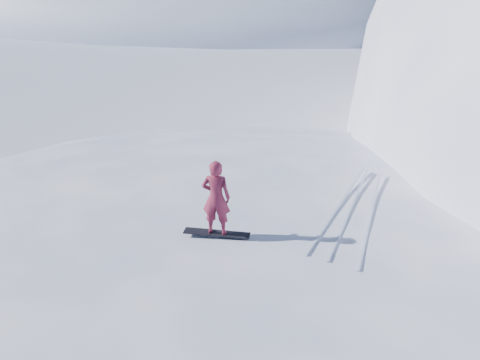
{
  "coord_description": "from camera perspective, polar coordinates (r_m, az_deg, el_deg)",
  "views": [
    {
      "loc": [
        4.67,
        -8.1,
        8.81
      ],
      "look_at": [
        -2.55,
        2.11,
        3.5
      ],
      "focal_mm": 40.0,
      "sensor_mm": 36.0,
      "label": 1
    }
  ],
  "objects": [
    {
      "name": "far_ridge_a",
      "position": [
        101.45,
        -12.92,
        17.48
      ],
      "size": [
        120.0,
        70.0,
        28.0
      ],
      "primitive_type": "ellipsoid",
      "color": "white",
      "rests_on": "ground"
    },
    {
      "name": "near_ridge",
      "position": [
        14.65,
        13.95,
        -14.79
      ],
      "size": [
        36.0,
        28.0,
        4.8
      ],
      "primitive_type": "ellipsoid",
      "color": "white",
      "rests_on": "ground"
    },
    {
      "name": "board_tracks",
      "position": [
        14.94,
        12.07,
        -2.88
      ],
      "size": [
        2.41,
        5.91,
        0.04
      ],
      "color": "silver",
      "rests_on": "ground"
    },
    {
      "name": "snowboard",
      "position": [
        13.35,
        -2.49,
        -5.67
      ],
      "size": [
        1.64,
        0.99,
        0.03
      ],
      "primitive_type": "cube",
      "rotation": [
        0.0,
        0.0,
        0.44
      ],
      "color": "black",
      "rests_on": "near_ridge"
    },
    {
      "name": "vapor_plume",
      "position": [
        78.07,
        -16.13,
        15.67
      ],
      "size": [
        9.89,
        7.91,
        6.92
      ],
      "primitive_type": "ellipsoid",
      "color": "white",
      "rests_on": "ground"
    },
    {
      "name": "snowboarder",
      "position": [
        12.91,
        -2.57,
        -1.9
      ],
      "size": [
        0.82,
        0.71,
        1.91
      ],
      "primitive_type": "imported",
      "rotation": [
        0.0,
        0.0,
        3.58
      ],
      "color": "maroon",
      "rests_on": "snowboard"
    },
    {
      "name": "wind_bumps",
      "position": [
        14.48,
        6.7,
        -14.68
      ],
      "size": [
        16.0,
        14.4,
        1.0
      ],
      "color": "white",
      "rests_on": "ground"
    }
  ]
}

